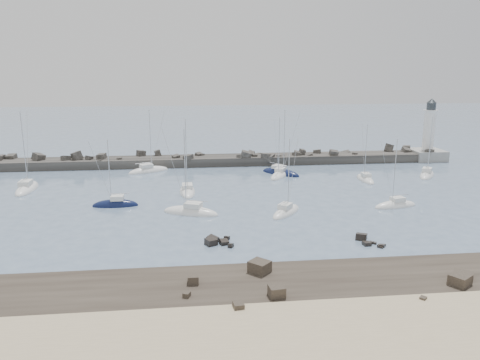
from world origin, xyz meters
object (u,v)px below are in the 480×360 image
object	(u,v)px
sailboat_3	(187,192)
sailboat_7	(286,212)
sailboat_2	(115,205)
lighthouse	(427,146)
sailboat_10	(365,180)
sailboat_8	(281,173)
sailboat_4	(148,171)
sailboat_5	(191,213)
sailboat_9	(395,206)
sailboat_12	(427,175)
sailboat_6	(280,176)
sailboat_1	(27,189)

from	to	relation	value
sailboat_3	sailboat_7	distance (m)	19.52
sailboat_2	sailboat_3	world-z (taller)	sailboat_3
lighthouse	sailboat_10	world-z (taller)	lighthouse
sailboat_7	sailboat_2	bearing A→B (deg)	165.43
sailboat_8	sailboat_10	size ratio (longest dim) A/B	1.22
sailboat_4	sailboat_5	xyz separation A→B (m)	(8.27, -28.91, 0.01)
sailboat_9	sailboat_10	world-z (taller)	same
sailboat_2	sailboat_3	size ratio (longest dim) A/B	0.84
sailboat_12	sailboat_10	bearing A→B (deg)	-171.38
sailboat_3	sailboat_10	size ratio (longest dim) A/B	1.18
sailboat_5	sailboat_2	bearing A→B (deg)	155.80
sailboat_6	sailboat_5	bearing A→B (deg)	-128.30
sailboat_9	sailboat_6	bearing A→B (deg)	121.73
sailboat_5	sailboat_6	size ratio (longest dim) A/B	1.07
sailboat_7	sailboat_1	bearing A→B (deg)	156.71
sailboat_4	sailboat_12	world-z (taller)	sailboat_4
sailboat_1	sailboat_4	size ratio (longest dim) A/B	1.08
sailboat_6	sailboat_9	world-z (taller)	sailboat_6
lighthouse	sailboat_3	world-z (taller)	lighthouse
sailboat_8	sailboat_10	xyz separation A→B (m)	(14.69, -7.18, -0.01)
lighthouse	sailboat_10	distance (m)	28.15
sailboat_5	sailboat_10	size ratio (longest dim) A/B	1.19
sailboat_8	sailboat_10	bearing A→B (deg)	-26.06
lighthouse	sailboat_1	world-z (taller)	lighthouse
sailboat_4	sailboat_10	distance (m)	42.67
sailboat_6	sailboat_3	bearing A→B (deg)	-150.68
sailboat_1	sailboat_8	xyz separation A→B (m)	(45.98, 7.56, -0.01)
sailboat_2	sailboat_7	world-z (taller)	sailboat_7
sailboat_2	sailboat_3	distance (m)	12.90
sailboat_4	sailboat_2	bearing A→B (deg)	-97.51
sailboat_10	sailboat_1	bearing A→B (deg)	-179.64
sailboat_1	sailboat_9	bearing A→B (deg)	-15.67
sailboat_7	sailboat_8	world-z (taller)	sailboat_8
lighthouse	sailboat_4	xyz separation A→B (m)	(-62.39, -6.01, -2.95)
sailboat_10	sailboat_6	bearing A→B (deg)	161.72
sailboat_6	sailboat_8	bearing A→B (deg)	73.47
lighthouse	sailboat_7	xyz separation A→B (m)	(-40.38, -36.33, -2.95)
sailboat_2	sailboat_8	bearing A→B (deg)	32.85
sailboat_7	sailboat_12	size ratio (longest dim) A/B	0.94
sailboat_2	sailboat_4	size ratio (longest dim) A/B	0.83
sailboat_1	lighthouse	bearing A→B (deg)	12.61
lighthouse	sailboat_3	bearing A→B (deg)	-157.20
sailboat_4	sailboat_12	distance (m)	55.04
sailboat_7	sailboat_8	size ratio (longest dim) A/B	0.86
sailboat_6	sailboat_8	distance (m)	2.21
sailboat_12	sailboat_1	bearing A→B (deg)	-178.16
sailboat_4	sailboat_8	distance (m)	26.70
sailboat_1	sailboat_12	bearing A→B (deg)	1.84
sailboat_5	sailboat_6	world-z (taller)	sailboat_5
sailboat_2	sailboat_9	bearing A→B (deg)	-6.88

